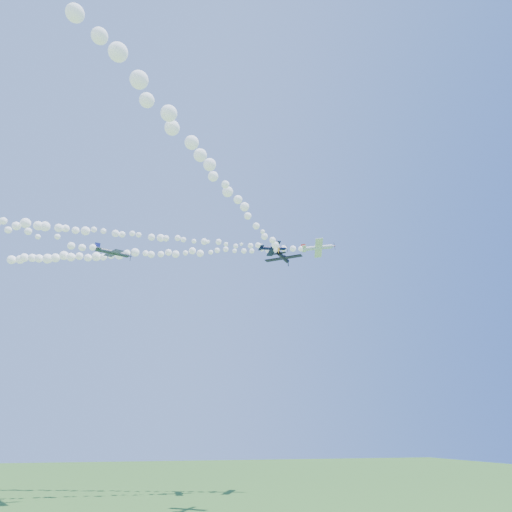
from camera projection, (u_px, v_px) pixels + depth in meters
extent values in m
plane|color=#2C5821|center=(227.00, 502.00, 76.74)|extent=(260.00, 260.00, 0.00)
cylinder|color=white|center=(317.00, 248.00, 99.31)|extent=(6.84, 2.06, 1.43)
cone|color=white|center=(333.00, 246.00, 99.16)|extent=(0.98, 1.04, 0.96)
cone|color=#A32212|center=(335.00, 246.00, 99.14)|extent=(0.41, 0.37, 0.34)
cube|color=black|center=(335.00, 246.00, 99.14)|extent=(0.15, 0.51, 2.13)
cube|color=white|center=(319.00, 248.00, 99.22)|extent=(4.24, 8.32, 1.51)
cube|color=white|center=(304.00, 249.00, 99.46)|extent=(1.83, 3.04, 0.59)
cube|color=#A32212|center=(304.00, 247.00, 99.78)|extent=(1.07, 0.65, 1.42)
sphere|color=black|center=(321.00, 246.00, 99.49)|extent=(1.04, 1.14, 0.98)
cylinder|color=#0D123B|center=(272.00, 248.00, 96.85)|extent=(5.97, 1.32, 1.28)
cone|color=#0D123B|center=(286.00, 249.00, 97.65)|extent=(0.81, 0.84, 0.84)
cone|color=silver|center=(288.00, 249.00, 97.76)|extent=(0.34, 0.30, 0.30)
cube|color=black|center=(287.00, 249.00, 97.73)|extent=(0.19, 0.29, 1.86)
cube|color=#0D123B|center=(273.00, 249.00, 96.86)|extent=(1.52, 7.24, 0.86)
cube|color=#0D123B|center=(261.00, 248.00, 96.20)|extent=(0.85, 2.54, 0.36)
cube|color=silver|center=(261.00, 246.00, 96.42)|extent=(1.02, 0.19, 1.25)
sphere|color=black|center=(276.00, 247.00, 97.22)|extent=(0.76, 0.76, 0.81)
cylinder|color=#343D4C|center=(112.00, 252.00, 83.55)|extent=(6.39, 2.17, 1.02)
cone|color=#343D4C|center=(129.00, 256.00, 85.43)|extent=(0.91, 0.98, 0.86)
cone|color=navy|center=(131.00, 256.00, 85.69)|extent=(0.38, 0.36, 0.30)
cube|color=black|center=(131.00, 256.00, 85.62)|extent=(0.20, 0.49, 2.00)
cube|color=#343D4C|center=(113.00, 253.00, 83.66)|extent=(4.37, 7.73, 1.54)
cube|color=#343D4C|center=(97.00, 249.00, 82.00)|extent=(1.85, 2.85, 0.58)
cube|color=navy|center=(97.00, 246.00, 82.09)|extent=(1.02, 0.68, 1.28)
sphere|color=black|center=(117.00, 251.00, 84.14)|extent=(1.02, 1.10, 0.90)
cylinder|color=black|center=(283.00, 257.00, 76.80)|extent=(3.63, 5.10, 1.33)
cone|color=black|center=(288.00, 261.00, 79.49)|extent=(1.00, 0.99, 0.80)
cone|color=gold|center=(288.00, 262.00, 79.86)|extent=(0.38, 0.39, 0.28)
cube|color=black|center=(288.00, 262.00, 79.76)|extent=(0.27, 0.24, 1.74)
cube|color=black|center=(283.00, 258.00, 76.97)|extent=(6.40, 4.93, 0.43)
cube|color=black|center=(279.00, 253.00, 74.58)|extent=(2.41, 1.98, 0.21)
cube|color=gold|center=(279.00, 250.00, 74.66)|extent=(0.64, 0.84, 1.19)
sphere|color=black|center=(284.00, 257.00, 77.61)|extent=(0.96, 0.96, 0.74)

